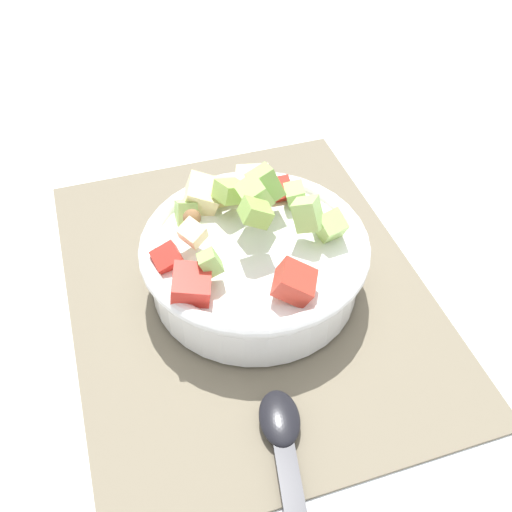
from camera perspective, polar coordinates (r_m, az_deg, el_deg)
ground_plane at (r=0.65m, az=-0.90°, el=-3.12°), size 2.40×2.40×0.00m
placemat at (r=0.65m, az=-0.90°, el=-2.95°), size 0.47×0.37×0.01m
salad_bowl at (r=0.62m, az=-0.11°, el=-0.27°), size 0.23×0.23×0.12m
serving_spoon at (r=0.53m, az=3.01°, el=-19.24°), size 0.22×0.07×0.01m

